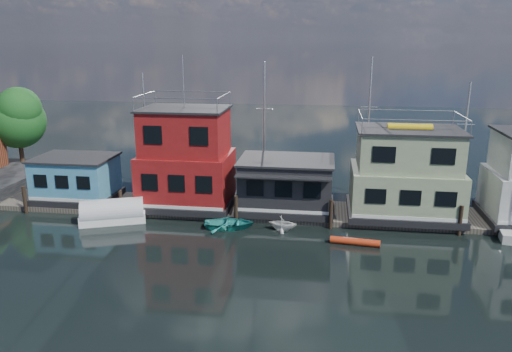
% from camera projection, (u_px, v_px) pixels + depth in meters
% --- Properties ---
extents(ground, '(160.00, 160.00, 0.00)m').
position_uv_depth(ground, '(277.00, 285.00, 28.11)').
color(ground, black).
rests_on(ground, ground).
extents(dock, '(48.00, 5.00, 0.40)m').
position_uv_depth(dock, '(292.00, 211.00, 39.51)').
color(dock, '#595147').
rests_on(dock, ground).
extents(houseboat_blue, '(6.40, 4.90, 3.66)m').
position_uv_depth(houseboat_blue, '(76.00, 178.00, 41.42)').
color(houseboat_blue, black).
rests_on(houseboat_blue, dock).
extents(houseboat_red, '(7.40, 5.90, 11.86)m').
position_uv_depth(houseboat_red, '(186.00, 160.00, 39.62)').
color(houseboat_red, black).
rests_on(houseboat_red, dock).
extents(houseboat_dark, '(7.40, 6.10, 4.06)m').
position_uv_depth(houseboat_dark, '(286.00, 184.00, 38.97)').
color(houseboat_dark, black).
rests_on(houseboat_dark, dock).
extents(houseboat_green, '(8.40, 5.90, 7.03)m').
position_uv_depth(houseboat_green, '(406.00, 175.00, 37.46)').
color(houseboat_green, black).
rests_on(houseboat_green, dock).
extents(pilings, '(42.28, 0.28, 2.20)m').
position_uv_depth(pilings, '(285.00, 212.00, 36.64)').
color(pilings, '#2D2116').
rests_on(pilings, ground).
extents(background_masts, '(36.40, 0.16, 12.00)m').
position_uv_depth(background_masts, '(353.00, 133.00, 43.16)').
color(background_masts, silver).
rests_on(background_masts, ground).
extents(red_kayak, '(3.35, 0.87, 0.49)m').
position_uv_depth(red_kayak, '(355.00, 242.00, 33.52)').
color(red_kayak, red).
rests_on(red_kayak, ground).
extents(dinghy_teal, '(4.05, 3.19, 0.76)m').
position_uv_depth(dinghy_teal, '(230.00, 223.00, 36.44)').
color(dinghy_teal, teal).
rests_on(dinghy_teal, ground).
extents(dinghy_white, '(2.26, 2.01, 1.10)m').
position_uv_depth(dinghy_white, '(283.00, 223.00, 36.04)').
color(dinghy_white, white).
rests_on(dinghy_white, ground).
extents(tarp_runabout, '(5.13, 3.46, 1.94)m').
position_uv_depth(tarp_runabout, '(113.00, 213.00, 37.59)').
color(tarp_runabout, white).
rests_on(tarp_runabout, ground).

